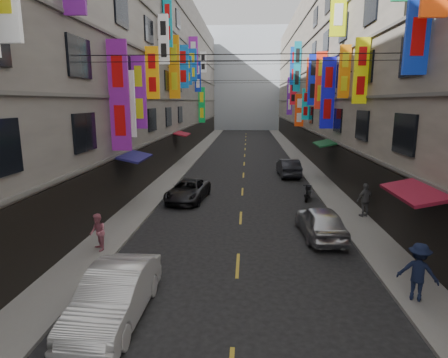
# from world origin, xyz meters

# --- Properties ---
(sidewalk_left) EXTENTS (2.00, 90.00, 0.12)m
(sidewalk_left) POSITION_xyz_m (-6.00, 42.00, 0.06)
(sidewalk_left) COLOR slate
(sidewalk_left) RESTS_ON ground
(sidewalk_right) EXTENTS (2.00, 90.00, 0.12)m
(sidewalk_right) POSITION_xyz_m (6.00, 42.00, 0.06)
(sidewalk_right) COLOR slate
(sidewalk_right) RESTS_ON ground
(building_row_left) EXTENTS (10.14, 90.00, 19.00)m
(building_row_left) POSITION_xyz_m (-11.99, 42.00, 9.49)
(building_row_left) COLOR gray
(building_row_left) RESTS_ON ground
(building_row_right) EXTENTS (10.14, 90.00, 19.00)m
(building_row_right) POSITION_xyz_m (11.99, 42.00, 9.49)
(building_row_right) COLOR #AA9E8E
(building_row_right) RESTS_ON ground
(haze_block) EXTENTS (18.00, 8.00, 22.00)m
(haze_block) POSITION_xyz_m (0.00, 92.00, 11.00)
(haze_block) COLOR #A8B1BB
(haze_block) RESTS_ON ground
(shop_signage) EXTENTS (14.00, 55.00, 12.41)m
(shop_signage) POSITION_xyz_m (0.06, 35.66, 9.07)
(shop_signage) COLOR #150EA5
(shop_signage) RESTS_ON ground
(street_awnings) EXTENTS (13.99, 35.20, 0.41)m
(street_awnings) POSITION_xyz_m (-1.26, 26.00, 3.00)
(street_awnings) COLOR #144B24
(street_awnings) RESTS_ON ground
(overhead_cables) EXTENTS (14.00, 38.04, 1.24)m
(overhead_cables) POSITION_xyz_m (0.00, 30.00, 8.80)
(overhead_cables) COLOR black
(overhead_cables) RESTS_ON ground
(lane_markings) EXTENTS (0.12, 80.20, 0.01)m
(lane_markings) POSITION_xyz_m (0.00, 39.00, 0.00)
(lane_markings) COLOR gold
(lane_markings) RESTS_ON ground
(scooter_far_right) EXTENTS (0.73, 1.76, 1.14)m
(scooter_far_right) POSITION_xyz_m (4.20, 28.08, 0.44)
(scooter_far_right) COLOR black
(scooter_far_right) RESTS_ON ground
(car_left_mid) EXTENTS (1.65, 4.58, 1.50)m
(car_left_mid) POSITION_xyz_m (-3.40, 14.15, 0.75)
(car_left_mid) COLOR silver
(car_left_mid) RESTS_ON ground
(car_left_far) EXTENTS (2.61, 4.82, 1.29)m
(car_left_far) POSITION_xyz_m (-3.40, 27.41, 0.64)
(car_left_far) COLOR black
(car_left_far) RESTS_ON ground
(car_right_mid) EXTENTS (2.00, 4.41, 1.47)m
(car_right_mid) POSITION_xyz_m (3.71, 21.32, 0.74)
(car_right_mid) COLOR silver
(car_right_mid) RESTS_ON ground
(car_right_far) EXTENTS (1.77, 4.54, 1.47)m
(car_right_far) POSITION_xyz_m (3.77, 35.83, 0.74)
(car_right_far) COLOR #26272D
(car_right_far) RESTS_ON ground
(pedestrian_lfar) EXTENTS (0.87, 0.92, 1.56)m
(pedestrian_lfar) POSITION_xyz_m (-5.76, 18.84, 0.90)
(pedestrian_lfar) COLOR #D16E84
(pedestrian_lfar) RESTS_ON sidewalk_left
(pedestrian_rnear) EXTENTS (1.33, 1.06, 1.83)m
(pedestrian_rnear) POSITION_xyz_m (5.59, 15.64, 1.03)
(pedestrian_rnear) COLOR #121934
(pedestrian_rnear) RESTS_ON sidewalk_right
(pedestrian_rfar) EXTENTS (1.22, 0.98, 1.82)m
(pedestrian_rfar) POSITION_xyz_m (6.60, 24.29, 1.03)
(pedestrian_rfar) COLOR #5E5E61
(pedestrian_rfar) RESTS_ON sidewalk_right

